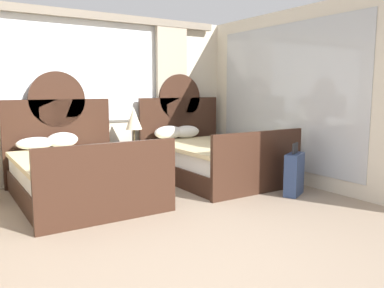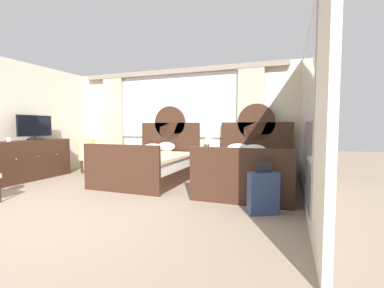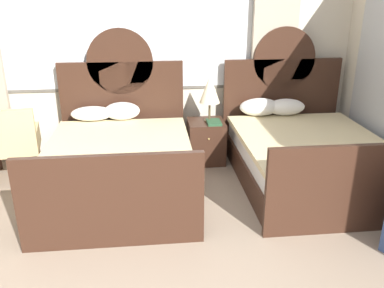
% 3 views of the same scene
% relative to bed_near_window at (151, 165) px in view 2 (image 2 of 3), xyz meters
% --- Properties ---
extents(ground_plane, '(24.00, 24.00, 0.00)m').
position_rel_bed_near_window_xyz_m(ground_plane, '(0.14, -2.52, -0.35)').
color(ground_plane, gray).
extents(wall_back_window, '(5.99, 0.22, 2.71)m').
position_rel_bed_near_window_xyz_m(wall_back_window, '(0.14, 1.16, 1.10)').
color(wall_back_window, beige).
rests_on(wall_back_window, ground_plane).
extents(wall_left, '(0.07, 4.28, 2.70)m').
position_rel_bed_near_window_xyz_m(wall_left, '(-2.89, -0.98, 1.00)').
color(wall_left, beige).
rests_on(wall_left, ground_plane).
extents(wall_right_mirror, '(0.08, 4.28, 2.70)m').
position_rel_bed_near_window_xyz_m(wall_right_mirror, '(3.17, -0.96, 1.00)').
color(wall_right_mirror, beige).
rests_on(wall_right_mirror, ground_plane).
extents(bed_near_window, '(1.62, 2.21, 1.74)m').
position_rel_bed_near_window_xyz_m(bed_near_window, '(0.00, 0.00, 0.00)').
color(bed_near_window, '#382116').
rests_on(bed_near_window, ground_plane).
extents(bed_near_mirror, '(1.62, 2.21, 1.74)m').
position_rel_bed_near_window_xyz_m(bed_near_mirror, '(2.18, 0.00, 0.00)').
color(bed_near_mirror, '#382116').
rests_on(bed_near_mirror, ground_plane).
extents(nightstand_between_beds, '(0.48, 0.50, 0.56)m').
position_rel_bed_near_window_xyz_m(nightstand_between_beds, '(1.10, 0.72, -0.07)').
color(nightstand_between_beds, '#382116').
rests_on(nightstand_between_beds, ground_plane).
extents(table_lamp_on_nightstand, '(0.27, 0.27, 0.62)m').
position_rel_bed_near_window_xyz_m(table_lamp_on_nightstand, '(1.14, 0.72, 0.64)').
color(table_lamp_on_nightstand, brown).
rests_on(table_lamp_on_nightstand, nightstand_between_beds).
extents(book_on_nightstand, '(0.18, 0.26, 0.03)m').
position_rel_bed_near_window_xyz_m(book_on_nightstand, '(1.18, 0.62, 0.23)').
color(book_on_nightstand, '#285133').
rests_on(book_on_nightstand, nightstand_between_beds).
extents(dresser_minibar, '(0.48, 1.84, 0.91)m').
position_rel_bed_near_window_xyz_m(dresser_minibar, '(-2.63, -0.85, 0.10)').
color(dresser_minibar, '#382116').
rests_on(dresser_minibar, ground_plane).
extents(tv_flatscreen, '(0.20, 0.87, 0.57)m').
position_rel_bed_near_window_xyz_m(tv_flatscreen, '(-2.61, -0.73, 0.85)').
color(tv_flatscreen, black).
rests_on(tv_flatscreen, dresser_minibar).
extents(cup_on_dresser, '(0.11, 0.08, 0.08)m').
position_rel_bed_near_window_xyz_m(cup_on_dresser, '(-2.55, -1.38, 0.60)').
color(cup_on_dresser, white).
rests_on(cup_on_dresser, dresser_minibar).
extents(armchair_by_window_left, '(0.68, 0.68, 0.91)m').
position_rel_bed_near_window_xyz_m(armchair_by_window_left, '(-1.29, 0.45, 0.14)').
color(armchair_by_window_left, tan).
rests_on(armchair_by_window_left, ground_plane).
extents(armchair_by_window_centre, '(0.75, 0.75, 0.91)m').
position_rel_bed_near_window_xyz_m(armchair_by_window_centre, '(-1.99, 0.45, 0.14)').
color(armchair_by_window_centre, tan).
rests_on(armchair_by_window_centre, ground_plane).
extents(armchair_by_window_right, '(0.72, 0.72, 0.91)m').
position_rel_bed_near_window_xyz_m(armchair_by_window_right, '(-2.03, 0.45, 0.14)').
color(armchair_by_window_right, tan).
rests_on(armchair_by_window_right, ground_plane).
extents(suitcase_on_floor, '(0.45, 0.34, 0.73)m').
position_rel_bed_near_window_xyz_m(suitcase_on_floor, '(2.58, -1.44, -0.05)').
color(suitcase_on_floor, navy).
rests_on(suitcase_on_floor, ground_plane).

